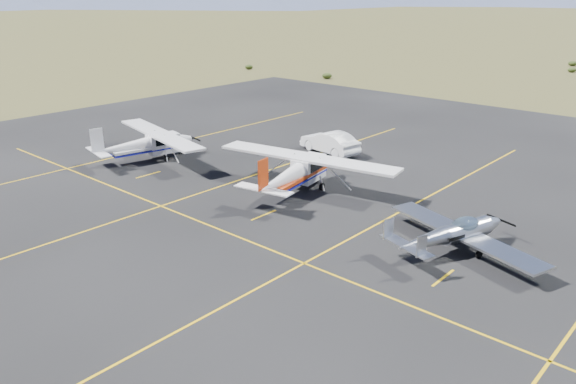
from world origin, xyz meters
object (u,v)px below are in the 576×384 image
aircraft_low_wing (454,233)px  sedan (330,142)px  aircraft_plain (146,144)px  aircraft_cessna (297,171)px

aircraft_low_wing → sedan: bearing=75.0°
aircraft_plain → aircraft_cessna: bearing=-68.5°
aircraft_cessna → sedan: (8.48, 3.97, -0.53)m
aircraft_plain → sedan: (10.61, -8.91, -0.44)m
sedan → aircraft_plain: bearing=-30.4°
aircraft_low_wing → aircraft_cessna: (1.34, 11.14, 0.44)m
aircraft_low_wing → aircraft_plain: aircraft_plain is taller
aircraft_cessna → aircraft_plain: bearing=89.1°
aircraft_cessna → aircraft_plain: aircraft_cessna is taller
aircraft_cessna → sedan: 9.38m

